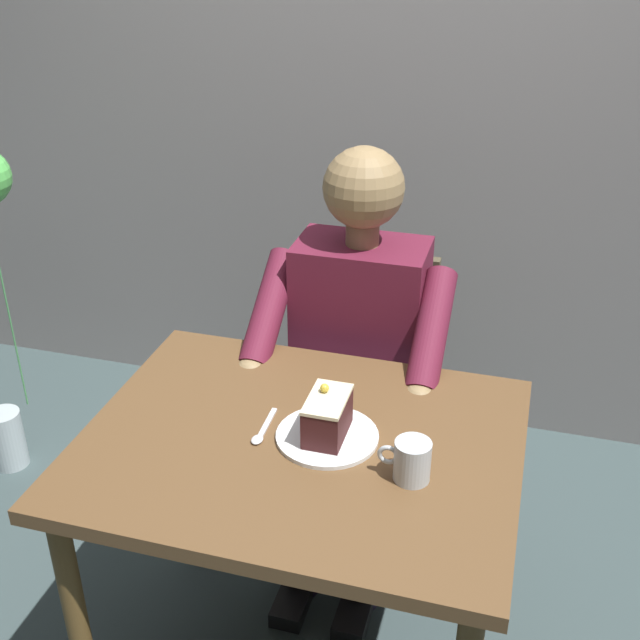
% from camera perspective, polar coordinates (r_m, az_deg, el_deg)
% --- Properties ---
extents(cafe_rear_panel, '(6.40, 0.12, 3.00)m').
position_cam_1_polar(cafe_rear_panel, '(2.77, 7.25, 21.22)').
color(cafe_rear_panel, gray).
rests_on(cafe_rear_panel, ground).
extents(dining_table, '(0.97, 0.76, 0.76)m').
position_cam_1_polar(dining_table, '(1.85, -1.39, -10.93)').
color(dining_table, brown).
rests_on(dining_table, ground).
extents(chair, '(0.42, 0.42, 0.88)m').
position_cam_1_polar(chair, '(2.48, 3.25, -4.73)').
color(chair, '#4A422F').
rests_on(chair, ground).
extents(seated_person, '(0.53, 0.58, 1.26)m').
position_cam_1_polar(seated_person, '(2.25, 2.39, -3.25)').
color(seated_person, maroon).
rests_on(seated_person, ground).
extents(dessert_plate, '(0.23, 0.23, 0.01)m').
position_cam_1_polar(dessert_plate, '(1.79, 0.52, -8.30)').
color(dessert_plate, white).
rests_on(dessert_plate, dining_table).
extents(cake_slice, '(0.08, 0.14, 0.12)m').
position_cam_1_polar(cake_slice, '(1.76, 0.53, -6.88)').
color(cake_slice, '#3D1819').
rests_on(cake_slice, dessert_plate).
extents(coffee_cup, '(0.11, 0.08, 0.09)m').
position_cam_1_polar(coffee_cup, '(1.66, 6.55, -9.90)').
color(coffee_cup, silver).
rests_on(coffee_cup, dining_table).
extents(dessert_spoon, '(0.03, 0.14, 0.01)m').
position_cam_1_polar(dessert_spoon, '(1.81, -4.16, -7.95)').
color(dessert_spoon, silver).
rests_on(dessert_spoon, dining_table).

